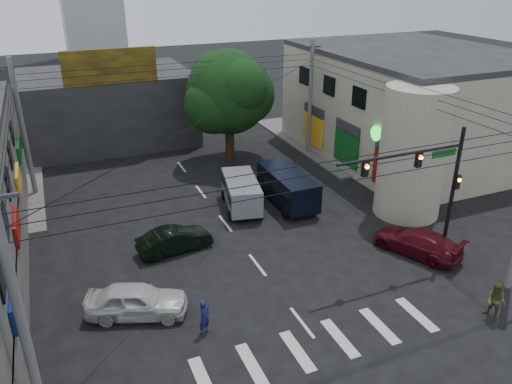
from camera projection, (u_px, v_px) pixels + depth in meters
ground at (273, 286)px, 24.35m from camera, size 160.00×160.00×0.00m
sidewalk_far_right at (370, 135)px, 45.77m from camera, size 16.00×16.00×0.15m
building_right at (410, 106)px, 39.95m from camera, size 14.00×18.00×8.00m
corner_column at (413, 153)px, 29.93m from camera, size 4.00×4.00×8.00m
building_far at (108, 107)px, 43.49m from camera, size 14.00×10.00×6.00m
billboard at (110, 66)px, 37.59m from camera, size 7.00×0.30×2.60m
street_tree at (229, 92)px, 37.75m from camera, size 6.40×6.40×8.70m
traffic_gantry at (429, 178)px, 24.27m from camera, size 7.10×0.35×7.20m
utility_pole_near_left at (21, 319)px, 14.96m from camera, size 0.32×0.32×9.20m
utility_pole_far_left at (23, 130)px, 32.14m from camera, size 0.32×0.32×9.20m
utility_pole_far_right at (310, 99)px, 39.57m from camera, size 0.32×0.32×9.20m
dark_sedan at (175, 240)px, 27.10m from camera, size 2.45×4.41×1.33m
white_compact at (137, 301)px, 22.03m from camera, size 4.73×5.64×1.52m
maroon_sedan at (417, 242)px, 26.85m from camera, size 5.58×6.25×1.39m
silver_minivan at (241, 194)px, 31.74m from camera, size 5.38×3.79×1.98m
navy_van at (287, 189)px, 32.27m from camera, size 5.46×2.16×2.17m
traffic_officer at (204, 317)px, 20.88m from camera, size 0.97×0.96×1.65m
pedestrian_olive at (496, 301)px, 21.82m from camera, size 1.20×1.12×1.74m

